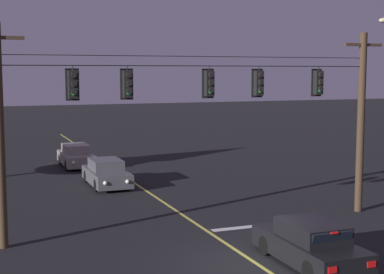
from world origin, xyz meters
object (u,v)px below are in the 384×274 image
(traffic_light_leftmost, at_px, (73,85))
(traffic_light_left_inner, at_px, (128,84))
(car_oncoming_trailing, at_px, (76,156))
(car_waiting_near_lane, at_px, (310,244))
(traffic_light_rightmost, at_px, (319,83))
(traffic_light_centre, at_px, (209,83))
(traffic_light_right_inner, at_px, (259,83))
(car_oncoming_lead, at_px, (106,173))

(traffic_light_leftmost, height_order, traffic_light_left_inner, same)
(car_oncoming_trailing, bearing_deg, car_waiting_near_lane, -81.08)
(traffic_light_rightmost, height_order, car_oncoming_trailing, traffic_light_rightmost)
(traffic_light_left_inner, height_order, traffic_light_centre, same)
(traffic_light_leftmost, relative_size, car_oncoming_trailing, 0.28)
(traffic_light_right_inner, xyz_separation_m, traffic_light_rightmost, (2.72, 0.00, 0.00))
(traffic_light_left_inner, relative_size, car_oncoming_trailing, 0.28)
(traffic_light_centre, xyz_separation_m, car_oncoming_trailing, (-2.23, 16.42, -4.88))
(traffic_light_centre, distance_m, traffic_light_right_inner, 2.09)
(traffic_light_left_inner, bearing_deg, traffic_light_centre, 0.00)
(car_waiting_near_lane, bearing_deg, traffic_light_centre, 102.59)
(traffic_light_right_inner, bearing_deg, traffic_light_centre, 180.00)
(traffic_light_leftmost, bearing_deg, car_oncoming_trailing, 80.05)
(traffic_light_left_inner, xyz_separation_m, car_oncoming_lead, (1.30, 9.47, -4.88))
(traffic_light_centre, height_order, car_oncoming_trailing, traffic_light_centre)
(traffic_light_leftmost, height_order, car_waiting_near_lane, traffic_light_leftmost)
(traffic_light_left_inner, distance_m, traffic_light_centre, 3.16)
(traffic_light_centre, bearing_deg, car_oncoming_trailing, 97.73)
(traffic_light_left_inner, bearing_deg, traffic_light_leftmost, 180.00)
(traffic_light_right_inner, bearing_deg, traffic_light_leftmost, 180.00)
(car_oncoming_trailing, bearing_deg, traffic_light_right_inner, -75.27)
(traffic_light_right_inner, relative_size, car_oncoming_trailing, 0.28)
(car_oncoming_trailing, bearing_deg, car_oncoming_lead, -87.04)
(traffic_light_left_inner, distance_m, car_oncoming_lead, 10.73)
(traffic_light_rightmost, distance_m, car_oncoming_lead, 12.57)
(traffic_light_left_inner, xyz_separation_m, car_waiting_near_lane, (4.34, -5.26, -4.88))
(car_waiting_near_lane, relative_size, car_oncoming_trailing, 0.98)
(traffic_light_left_inner, bearing_deg, traffic_light_right_inner, 0.00)
(traffic_light_rightmost, xyz_separation_m, car_waiting_near_lane, (-3.63, -5.26, -4.88))
(traffic_light_centre, relative_size, traffic_light_right_inner, 1.00)
(traffic_light_right_inner, relative_size, car_oncoming_lead, 0.28)
(traffic_light_leftmost, distance_m, traffic_light_right_inner, 7.20)
(traffic_light_rightmost, bearing_deg, car_oncoming_lead, 125.19)
(traffic_light_rightmost, height_order, car_waiting_near_lane, traffic_light_rightmost)
(traffic_light_leftmost, xyz_separation_m, car_waiting_near_lane, (6.28, -5.26, -4.88))
(traffic_light_leftmost, relative_size, traffic_light_right_inner, 1.00)
(car_oncoming_trailing, bearing_deg, traffic_light_left_inner, -93.27)
(car_oncoming_lead, xyz_separation_m, car_oncoming_trailing, (-0.36, 6.95, 0.00))
(traffic_light_leftmost, xyz_separation_m, traffic_light_left_inner, (1.94, 0.00, 0.00))
(traffic_light_rightmost, xyz_separation_m, car_oncoming_lead, (-6.67, 9.47, -4.88))
(traffic_light_right_inner, distance_m, car_oncoming_lead, 11.36)
(traffic_light_leftmost, bearing_deg, car_waiting_near_lane, -39.95)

